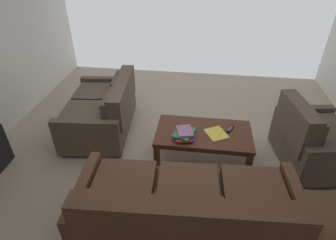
# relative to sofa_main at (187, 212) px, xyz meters

# --- Properties ---
(ground_plane) EXTENTS (5.30, 5.81, 0.01)m
(ground_plane) POSITION_rel_sofa_main_xyz_m (0.22, -1.03, -0.36)
(ground_plane) COLOR tan
(sofa_main) EXTENTS (2.08, 1.00, 0.82)m
(sofa_main) POSITION_rel_sofa_main_xyz_m (0.00, 0.00, 0.00)
(sofa_main) COLOR black
(sofa_main) RESTS_ON ground
(loveseat_near) EXTENTS (0.99, 1.43, 0.82)m
(loveseat_near) POSITION_rel_sofa_main_xyz_m (1.35, -1.63, -0.01)
(loveseat_near) COLOR black
(loveseat_near) RESTS_ON ground
(coffee_table) EXTENTS (1.18, 0.66, 0.44)m
(coffee_table) POSITION_rel_sofa_main_xyz_m (-0.12, -1.15, 0.02)
(coffee_table) COLOR #4C2819
(coffee_table) RESTS_ON ground
(armchair_side) EXTENTS (0.94, 1.08, 0.88)m
(armchair_side) POSITION_rel_sofa_main_xyz_m (-1.45, -1.26, 0.01)
(armchair_side) COLOR black
(armchair_side) RESTS_ON ground
(book_stack) EXTENTS (0.29, 0.34, 0.10)m
(book_stack) POSITION_rel_sofa_main_xyz_m (0.12, -1.02, 0.13)
(book_stack) COLOR #385693
(book_stack) RESTS_ON coffee_table
(tv_remote) EXTENTS (0.11, 0.16, 0.02)m
(tv_remote) POSITION_rel_sofa_main_xyz_m (-0.44, -1.24, 0.10)
(tv_remote) COLOR black
(tv_remote) RESTS_ON coffee_table
(loose_magazine) EXTENTS (0.33, 0.34, 0.01)m
(loose_magazine) POSITION_rel_sofa_main_xyz_m (-0.27, -1.13, 0.09)
(loose_magazine) COLOR #E0CC4C
(loose_magazine) RESTS_ON coffee_table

